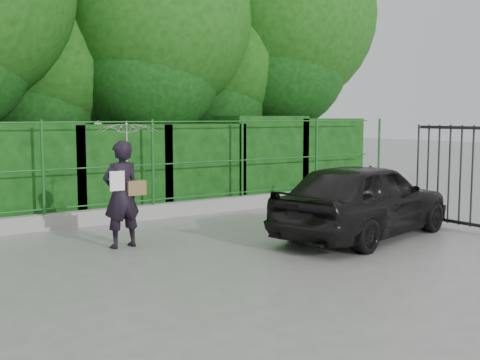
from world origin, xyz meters
TOP-DOWN VIEW (x-y plane):
  - ground at (0.00, 0.00)m, footprint 80.00×80.00m
  - kerb at (0.00, 4.50)m, footprint 14.00×0.25m
  - fence at (0.22, 4.50)m, footprint 14.13×0.06m
  - hedge at (0.12, 5.50)m, footprint 14.20×1.20m
  - trees at (1.14, 7.74)m, footprint 17.10×6.15m
  - woman at (-1.21, 2.26)m, footprint 0.99×1.01m
  - car at (2.59, 0.54)m, footprint 4.32×2.52m

SIDE VIEW (x-z plane):
  - ground at x=0.00m, z-range 0.00..0.00m
  - kerb at x=0.00m, z-range 0.00..0.30m
  - car at x=2.59m, z-range 0.00..1.38m
  - hedge at x=0.12m, z-range -0.07..2.10m
  - fence at x=0.22m, z-range 0.30..2.10m
  - woman at x=-1.21m, z-range 0.33..2.42m
  - trees at x=1.14m, z-range 0.58..8.66m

